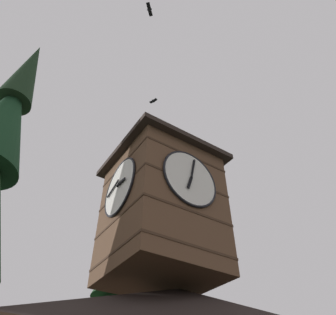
{
  "coord_description": "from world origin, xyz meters",
  "views": [
    {
      "loc": [
        7.52,
        10.37,
        2.39
      ],
      "look_at": [
        0.6,
        -0.02,
        13.16
      ],
      "focal_mm": 34.26,
      "sensor_mm": 36.0,
      "label": 1
    }
  ],
  "objects": [
    {
      "name": "flying_bird_low",
      "position": [
        0.88,
        -1.34,
        18.87
      ],
      "size": [
        0.36,
        0.57,
        0.14
      ],
      "color": "black"
    },
    {
      "name": "flying_bird_high",
      "position": [
        4.53,
        4.34,
        17.14
      ],
      "size": [
        0.57,
        0.56,
        0.13
      ],
      "color": "black"
    },
    {
      "name": "clock_tower",
      "position": [
        1.02,
        0.11,
        10.22
      ],
      "size": [
        4.86,
        4.86,
        8.41
      ],
      "color": "brown",
      "rests_on": "building_main"
    }
  ]
}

